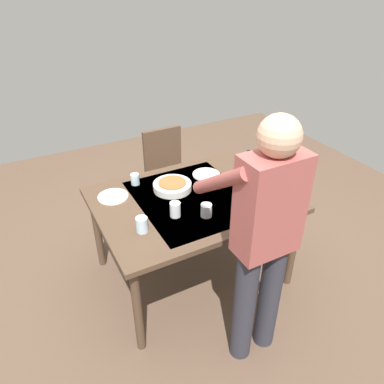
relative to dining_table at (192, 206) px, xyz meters
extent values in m
plane|color=brown|center=(0.00, 0.00, -0.70)|extent=(6.00, 6.00, 0.00)
cube|color=#4C3828|center=(0.00, 0.00, 0.05)|extent=(1.44, 1.09, 0.04)
cube|color=#C6AD89|center=(0.00, 0.00, 0.07)|extent=(0.79, 0.93, 0.00)
cylinder|color=#4C3828|center=(-0.65, -0.48, -0.33)|extent=(0.06, 0.06, 0.73)
cylinder|color=#4C3828|center=(0.65, -0.48, -0.33)|extent=(0.06, 0.06, 0.73)
cylinder|color=#4C3828|center=(-0.65, 0.48, -0.33)|extent=(0.06, 0.06, 0.73)
cylinder|color=#4C3828|center=(0.65, 0.48, -0.33)|extent=(0.06, 0.06, 0.73)
cube|color=#352114|center=(-0.21, -0.85, -0.25)|extent=(0.40, 0.40, 0.04)
cube|color=#4C3828|center=(-0.21, -1.03, 0.00)|extent=(0.40, 0.04, 0.45)
cylinder|color=#4C3828|center=(-0.38, -1.02, -0.47)|extent=(0.04, 0.04, 0.43)
cylinder|color=#4C3828|center=(-0.04, -1.02, -0.47)|extent=(0.04, 0.04, 0.43)
cylinder|color=#4C3828|center=(-0.38, -0.68, -0.47)|extent=(0.04, 0.04, 0.43)
cylinder|color=#4C3828|center=(-0.04, -0.68, -0.47)|extent=(0.04, 0.04, 0.43)
cylinder|color=#2D2D38|center=(0.07, 0.83, -0.26)|extent=(0.14, 0.14, 0.88)
cylinder|color=#2D2D38|center=(-0.13, 0.83, -0.26)|extent=(0.14, 0.14, 0.88)
cube|color=#9E4C47|center=(-0.03, 0.83, 0.48)|extent=(0.36, 0.20, 0.60)
sphere|color=tan|center=(-0.03, 0.83, 0.88)|extent=(0.22, 0.22, 0.22)
cylinder|color=#9E4C47|center=(0.14, 0.59, 0.55)|extent=(0.08, 0.52, 0.40)
cylinder|color=#9E4C47|center=(-0.20, 0.59, 0.55)|extent=(0.08, 0.52, 0.40)
cylinder|color=black|center=(-0.48, 0.02, 0.17)|extent=(0.07, 0.07, 0.20)
cylinder|color=black|center=(-0.48, 0.02, 0.31)|extent=(0.03, 0.03, 0.08)
cylinder|color=black|center=(-0.48, 0.02, 0.36)|extent=(0.03, 0.03, 0.02)
cylinder|color=white|center=(-0.63, 0.05, 0.08)|extent=(0.06, 0.06, 0.01)
cylinder|color=white|center=(-0.63, 0.05, 0.11)|extent=(0.01, 0.01, 0.07)
cone|color=white|center=(-0.63, 0.05, 0.19)|extent=(0.07, 0.07, 0.07)
cylinder|color=maroon|center=(-0.63, 0.05, 0.16)|extent=(0.03, 0.03, 0.03)
cylinder|color=white|center=(-0.26, 0.38, 0.08)|extent=(0.06, 0.06, 0.01)
cylinder|color=white|center=(-0.26, 0.38, 0.11)|extent=(0.01, 0.01, 0.07)
cone|color=white|center=(-0.26, 0.38, 0.19)|extent=(0.07, 0.07, 0.07)
cylinder|color=beige|center=(-0.26, 0.38, 0.16)|extent=(0.03, 0.03, 0.03)
cylinder|color=silver|center=(0.02, 0.26, 0.12)|extent=(0.08, 0.08, 0.09)
cylinder|color=silver|center=(0.48, 0.21, 0.13)|extent=(0.08, 0.08, 0.11)
cylinder|color=silver|center=(0.21, 0.15, 0.13)|extent=(0.08, 0.08, 0.11)
cylinder|color=silver|center=(0.31, -0.39, 0.12)|extent=(0.07, 0.07, 0.09)
cylinder|color=white|center=(0.08, -0.18, 0.10)|extent=(0.30, 0.30, 0.05)
cylinder|color=#C6562D|center=(0.08, -0.18, 0.12)|extent=(0.22, 0.22, 0.03)
cylinder|color=white|center=(0.53, -0.29, 0.08)|extent=(0.23, 0.23, 0.01)
cylinder|color=white|center=(-0.27, -0.25, 0.08)|extent=(0.23, 0.23, 0.01)
cube|color=silver|center=(-0.49, 0.32, 0.07)|extent=(0.04, 0.20, 0.00)
camera|label=1|loc=(1.09, 2.05, 1.57)|focal=34.13mm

